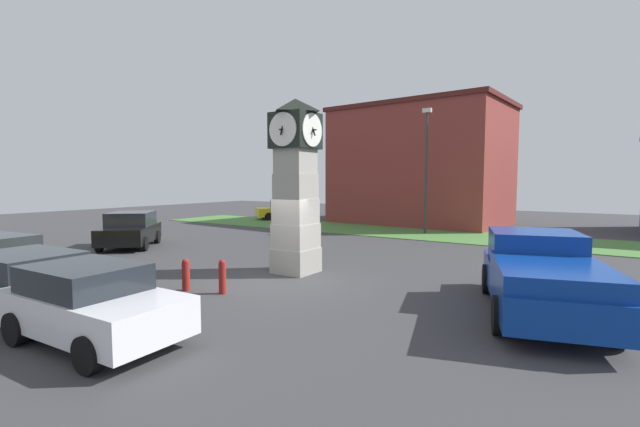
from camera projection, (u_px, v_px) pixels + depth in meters
The scene contains 12 objects.
ground_plane at pixel (278, 282), 13.19m from camera, with size 75.44×75.44×0.00m, color #38383A.
clock_tower at pixel (296, 184), 14.31m from camera, with size 1.71×1.68×5.82m.
bollard_near_tower at pixel (186, 274), 12.11m from camera, with size 0.22×0.22×0.92m.
bollard_mid_row at pixel (222, 276), 11.77m from camera, with size 0.20×0.20×0.96m.
car_near_tower at pixel (31, 283), 9.96m from camera, with size 4.36×2.31×1.44m.
car_by_building at pixel (92, 303), 8.23m from camera, with size 3.91×2.06×1.50m.
car_far_lot at pixel (130, 230), 19.97m from camera, with size 4.00×4.16×1.63m.
car_silver_hatch at pixel (284, 210), 34.06m from camera, with size 3.99×4.32×1.57m.
pickup_truck at pixel (540, 275), 9.93m from camera, with size 3.58×5.96×1.85m.
street_lamp_near_road at pixel (426, 163), 24.70m from camera, with size 0.50×0.24×7.24m.
warehouse_blue_far at pixel (420, 165), 31.02m from camera, with size 12.39×8.81×8.41m.
grass_verge_far at pixel (480, 238), 23.16m from camera, with size 45.26×5.61×0.04m, color #477A38.
Camera 1 is at (8.24, -10.12, 3.13)m, focal length 24.00 mm.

